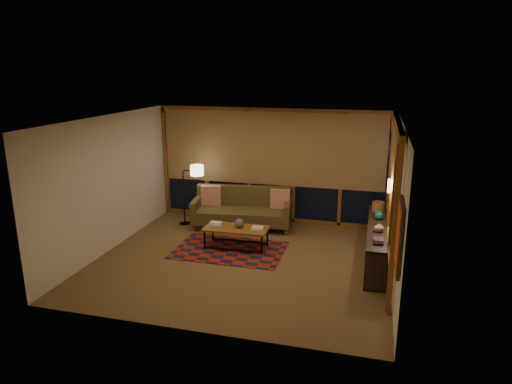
% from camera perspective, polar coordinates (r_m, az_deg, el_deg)
% --- Properties ---
extents(floor, '(5.50, 5.00, 0.01)m').
position_cam_1_polar(floor, '(8.87, -1.73, -8.56)').
color(floor, brown).
rests_on(floor, ground).
extents(ceiling, '(5.50, 5.00, 0.01)m').
position_cam_1_polar(ceiling, '(8.15, -1.89, 9.06)').
color(ceiling, white).
rests_on(ceiling, walls).
extents(walls, '(5.51, 5.01, 2.70)m').
position_cam_1_polar(walls, '(8.41, -1.81, -0.12)').
color(walls, silver).
rests_on(walls, floor).
extents(window_wall_back, '(5.30, 0.16, 2.60)m').
position_cam_1_polar(window_wall_back, '(10.69, 1.93, 3.24)').
color(window_wall_back, brown).
rests_on(window_wall_back, walls).
extents(window_wall_right, '(0.16, 3.70, 2.60)m').
position_cam_1_polar(window_wall_right, '(8.66, 16.63, -0.31)').
color(window_wall_right, brown).
rests_on(window_wall_right, walls).
extents(wall_art, '(0.06, 0.74, 0.94)m').
position_cam_1_polar(wall_art, '(6.30, 17.43, -5.29)').
color(wall_art, red).
rests_on(wall_art, walls).
extents(wall_sconce, '(0.12, 0.18, 0.22)m').
position_cam_1_polar(wall_sconce, '(8.46, 16.35, 0.75)').
color(wall_sconce, '#FCF2C9').
rests_on(wall_sconce, walls).
extents(sofa, '(2.30, 1.18, 0.90)m').
position_cam_1_polar(sofa, '(10.45, -1.80, -2.14)').
color(sofa, olive).
rests_on(sofa, floor).
extents(pillow_left, '(0.49, 0.24, 0.47)m').
position_cam_1_polar(pillow_left, '(10.75, -5.62, -0.40)').
color(pillow_left, '#BD3718').
rests_on(pillow_left, sofa).
extents(pillow_right, '(0.46, 0.19, 0.45)m').
position_cam_1_polar(pillow_right, '(10.42, 3.03, -0.93)').
color(pillow_right, '#BD3718').
rests_on(pillow_right, sofa).
extents(area_rug, '(2.20, 1.47, 0.01)m').
position_cam_1_polar(area_rug, '(9.34, -3.32, -7.25)').
color(area_rug, '#A2200E').
rests_on(area_rug, floor).
extents(coffee_table, '(1.31, 0.62, 0.43)m').
position_cam_1_polar(coffee_table, '(9.39, -2.47, -5.72)').
color(coffee_table, brown).
rests_on(coffee_table, floor).
extents(book_stack_a, '(0.25, 0.20, 0.07)m').
position_cam_1_polar(book_stack_a, '(9.45, -5.06, -4.00)').
color(book_stack_a, white).
rests_on(book_stack_a, coffee_table).
extents(book_stack_b, '(0.26, 0.22, 0.05)m').
position_cam_1_polar(book_stack_b, '(9.21, 0.19, -4.55)').
color(book_stack_b, white).
rests_on(book_stack_b, coffee_table).
extents(ceramic_pot, '(0.24, 0.24, 0.19)m').
position_cam_1_polar(ceramic_pot, '(9.29, -2.11, -3.90)').
color(ceramic_pot, black).
rests_on(ceramic_pot, coffee_table).
extents(floor_lamp, '(0.55, 0.46, 1.42)m').
position_cam_1_polar(floor_lamp, '(10.77, -9.02, -0.37)').
color(floor_lamp, black).
rests_on(floor_lamp, floor).
extents(bookshelf, '(0.40, 2.79, 0.70)m').
position_cam_1_polar(bookshelf, '(9.09, 14.93, -6.11)').
color(bookshelf, '#35281D').
rests_on(bookshelf, floor).
extents(basket, '(0.30, 0.30, 0.19)m').
position_cam_1_polar(basket, '(9.83, 15.03, -1.75)').
color(basket, olive).
rests_on(basket, bookshelf).
extents(teal_bowl, '(0.20, 0.20, 0.18)m').
position_cam_1_polar(teal_bowl, '(9.27, 15.13, -2.83)').
color(teal_bowl, '#186361').
rests_on(teal_bowl, bookshelf).
extents(vase, '(0.18, 0.18, 0.18)m').
position_cam_1_polar(vase, '(8.60, 15.11, -4.25)').
color(vase, tan).
rests_on(vase, bookshelf).
extents(shelf_book_stack, '(0.19, 0.26, 0.08)m').
position_cam_1_polar(shelf_book_stack, '(8.10, 15.06, -5.88)').
color(shelf_book_stack, white).
rests_on(shelf_book_stack, bookshelf).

